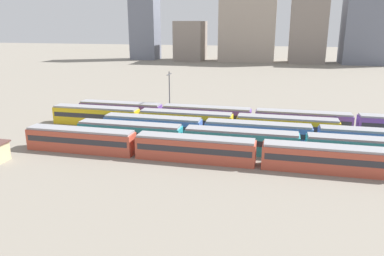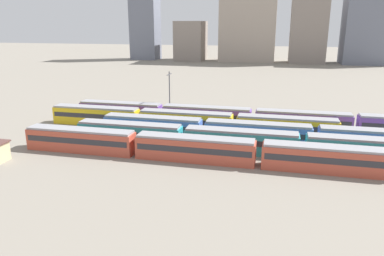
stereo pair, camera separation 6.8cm
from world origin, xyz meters
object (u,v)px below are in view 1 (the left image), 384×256
train_track_4 (253,118)px  catenary_pole_1 (169,93)px  train_track_1 (369,150)px  train_track_0 (259,153)px  train_track_3 (186,121)px

train_track_4 → catenary_pole_1: size_ratio=7.29×
train_track_1 → catenary_pole_1: 40.84m
train_track_1 → catenary_pole_1: (-36.21, 18.51, 3.77)m
train_track_0 → train_track_3: same height
train_track_3 → train_track_4: 13.55m
catenary_pole_1 → train_track_3: bearing=-55.3°
train_track_3 → catenary_pole_1: bearing=124.7°
train_track_1 → train_track_4: size_ratio=1.25×
train_track_0 → catenary_pole_1: bearing=130.8°
train_track_0 → catenary_pole_1: catenary_pole_1 is taller
train_track_0 → catenary_pole_1: size_ratio=7.29×
train_track_0 → train_track_3: (-14.82, 15.60, -0.00)m
train_track_1 → train_track_3: 32.30m
train_track_1 → train_track_3: bearing=161.2°
train_track_0 → train_track_3: 21.52m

